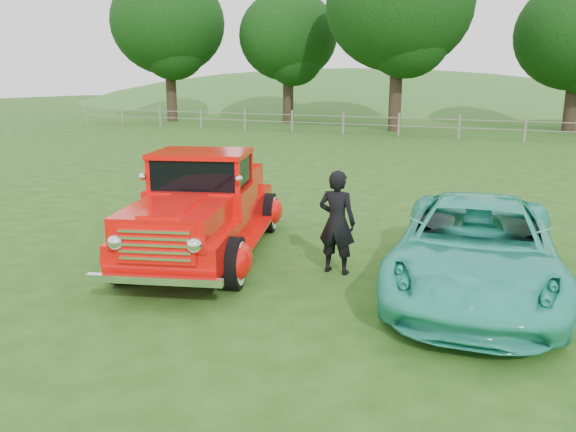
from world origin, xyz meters
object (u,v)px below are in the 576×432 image
at_px(tree_mid_west, 288,36).
at_px(tree_far_west, 168,24).
at_px(tree_near_west, 399,4).
at_px(red_pickup, 204,209).
at_px(teal_sedan, 476,247).
at_px(man, 337,222).

bearing_deg(tree_mid_west, tree_far_west, -165.96).
relative_size(tree_mid_west, tree_near_west, 0.81).
xyz_separation_m(tree_far_west, red_pickup, (18.86, -24.97, -5.69)).
height_order(tree_mid_west, teal_sedan, tree_mid_west).
bearing_deg(teal_sedan, red_pickup, 176.05).
xyz_separation_m(tree_near_west, man, (5.20, -23.90, -5.99)).
height_order(tree_mid_west, red_pickup, tree_mid_west).
distance_m(red_pickup, teal_sedan, 4.38).
relative_size(red_pickup, teal_sedan, 1.13).
xyz_separation_m(tree_mid_west, teal_sedan, (15.23, -26.85, -4.90)).
bearing_deg(tree_far_west, tree_mid_west, 14.04).
xyz_separation_m(tree_far_west, teal_sedan, (23.23, -24.85, -5.84)).
relative_size(red_pickup, man, 3.29).
height_order(tree_mid_west, man, tree_mid_west).
distance_m(tree_near_west, man, 25.18).
distance_m(tree_far_west, tree_mid_west, 8.30).
xyz_separation_m(tree_far_west, man, (21.20, -24.90, -5.68)).
relative_size(tree_far_west, tree_mid_west, 1.17).
height_order(red_pickup, man, red_pickup).
distance_m(tree_mid_west, red_pickup, 29.46).
xyz_separation_m(tree_near_west, red_pickup, (2.86, -23.97, -6.00)).
relative_size(tree_far_west, tree_near_west, 0.95).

